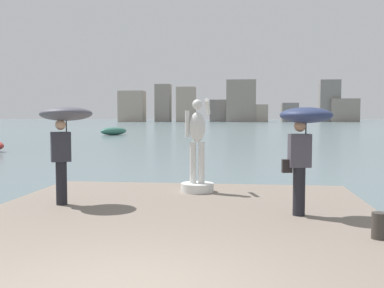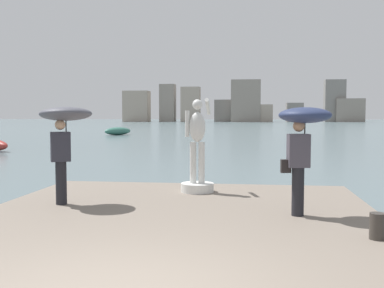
% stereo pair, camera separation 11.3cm
% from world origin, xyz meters
% --- Properties ---
extents(ground_plane, '(400.00, 400.00, 0.00)m').
position_xyz_m(ground_plane, '(0.00, 40.00, 0.00)').
color(ground_plane, slate).
extents(pier, '(7.47, 10.70, 0.40)m').
position_xyz_m(pier, '(0.00, 2.35, 0.20)').
color(pier, slate).
rests_on(pier, ground).
extents(statue_white_figure, '(0.78, 0.95, 2.22)m').
position_xyz_m(statue_white_figure, '(0.10, 6.37, 1.16)').
color(statue_white_figure, silver).
rests_on(statue_white_figure, pier).
extents(onlooker_left, '(1.44, 1.45, 2.02)m').
position_xyz_m(onlooker_left, '(-2.42, 4.59, 2.00)').
color(onlooker_left, black).
rests_on(onlooker_left, pier).
extents(onlooker_right, '(1.08, 1.08, 1.96)m').
position_xyz_m(onlooker_right, '(2.27, 4.10, 1.94)').
color(onlooker_right, black).
rests_on(onlooker_right, pier).
extents(mooring_bollard, '(0.22, 0.22, 0.39)m').
position_xyz_m(mooring_bollard, '(3.19, 2.59, 0.59)').
color(mooring_bollard, '#38332D').
rests_on(mooring_bollard, pier).
extents(boat_mid, '(3.01, 3.75, 0.87)m').
position_xyz_m(boat_mid, '(-13.25, 44.91, 0.43)').
color(boat_mid, '#336B5B').
rests_on(boat_mid, ground).
extents(distant_skyline, '(78.81, 10.72, 13.82)m').
position_xyz_m(distant_skyline, '(-1.55, 147.31, 5.38)').
color(distant_skyline, '#A89989').
rests_on(distant_skyline, ground).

